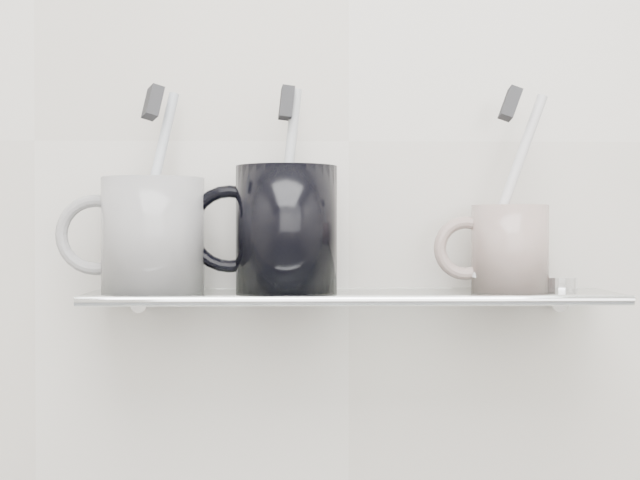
{
  "coord_description": "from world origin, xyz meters",
  "views": [
    {
      "loc": [
        -0.05,
        0.19,
        1.16
      ],
      "look_at": [
        -0.03,
        1.04,
        1.15
      ],
      "focal_mm": 50.0,
      "sensor_mm": 36.0,
      "label": 1
    }
  ],
  "objects_px": {
    "shelf_glass": "(352,296)",
    "mug_center": "(286,229)",
    "mug_right": "(510,248)",
    "mug_left": "(153,235)"
  },
  "relations": [
    {
      "from": "mug_left",
      "to": "mug_center",
      "type": "height_order",
      "value": "mug_center"
    },
    {
      "from": "mug_left",
      "to": "mug_center",
      "type": "distance_m",
      "value": 0.13
    },
    {
      "from": "mug_left",
      "to": "mug_center",
      "type": "relative_size",
      "value": 0.91
    },
    {
      "from": "shelf_glass",
      "to": "mug_right",
      "type": "xyz_separation_m",
      "value": [
        0.15,
        0.0,
        0.05
      ]
    },
    {
      "from": "mug_center",
      "to": "mug_right",
      "type": "relative_size",
      "value": 1.45
    },
    {
      "from": "shelf_glass",
      "to": "mug_left",
      "type": "bearing_deg",
      "value": 178.5
    },
    {
      "from": "shelf_glass",
      "to": "mug_right",
      "type": "distance_m",
      "value": 0.16
    },
    {
      "from": "mug_left",
      "to": "mug_right",
      "type": "relative_size",
      "value": 1.31
    },
    {
      "from": "mug_center",
      "to": "mug_right",
      "type": "bearing_deg",
      "value": 11.22
    },
    {
      "from": "shelf_glass",
      "to": "mug_center",
      "type": "bearing_deg",
      "value": 175.47
    }
  ]
}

